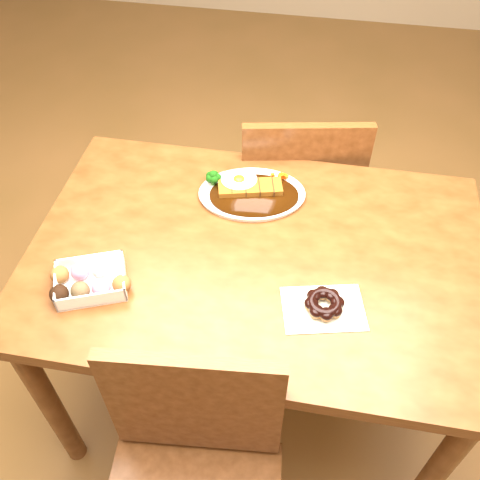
% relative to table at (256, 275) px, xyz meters
% --- Properties ---
extents(ground, '(6.00, 6.00, 0.00)m').
position_rel_table_xyz_m(ground, '(0.00, 0.00, -0.65)').
color(ground, brown).
rests_on(ground, ground).
extents(table, '(1.20, 0.80, 0.75)m').
position_rel_table_xyz_m(table, '(0.00, 0.00, 0.00)').
color(table, '#48250E').
rests_on(table, ground).
extents(chair_far, '(0.49, 0.49, 0.87)m').
position_rel_table_xyz_m(chair_far, '(0.07, 0.54, -0.17)').
color(chair_far, '#48250E').
rests_on(chair_far, ground).
extents(katsu_curry_plate, '(0.33, 0.26, 0.06)m').
position_rel_table_xyz_m(katsu_curry_plate, '(-0.05, 0.21, 0.11)').
color(katsu_curry_plate, white).
rests_on(katsu_curry_plate, table).
extents(donut_box, '(0.21, 0.18, 0.05)m').
position_rel_table_xyz_m(donut_box, '(-0.39, -0.19, 0.12)').
color(donut_box, white).
rests_on(donut_box, table).
extents(pon_de_ring, '(0.22, 0.18, 0.04)m').
position_rel_table_xyz_m(pon_de_ring, '(0.19, -0.15, 0.12)').
color(pon_de_ring, silver).
rests_on(pon_de_ring, table).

